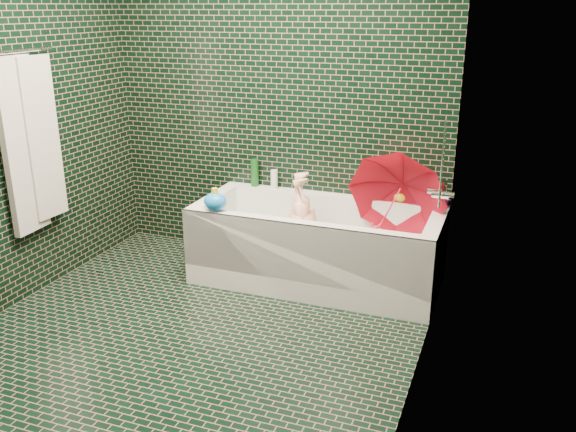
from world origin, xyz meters
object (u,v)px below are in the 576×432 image
at_px(rubber_duck, 401,196).
at_px(bath_toy, 215,201).
at_px(bathtub, 316,254).
at_px(umbrella, 392,204).
at_px(child, 309,240).

height_order(rubber_duck, bath_toy, bath_toy).
bearing_deg(bathtub, umbrella, 7.08).
bearing_deg(child, bath_toy, -76.52).
relative_size(bathtub, child, 1.83).
xyz_separation_m(bathtub, bath_toy, (-0.63, -0.30, 0.41)).
bearing_deg(bath_toy, rubber_duck, 53.19).
bearing_deg(child, umbrella, 83.71).
height_order(bathtub, rubber_duck, rubber_duck).
relative_size(umbrella, rubber_duck, 4.93).
bearing_deg(bath_toy, child, 50.77).
bearing_deg(child, rubber_duck, 108.24).
xyz_separation_m(bathtub, rubber_duck, (0.51, 0.34, 0.38)).
distance_m(umbrella, bath_toy, 1.18).
relative_size(child, bath_toy, 4.72).
height_order(child, rubber_duck, rubber_duck).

